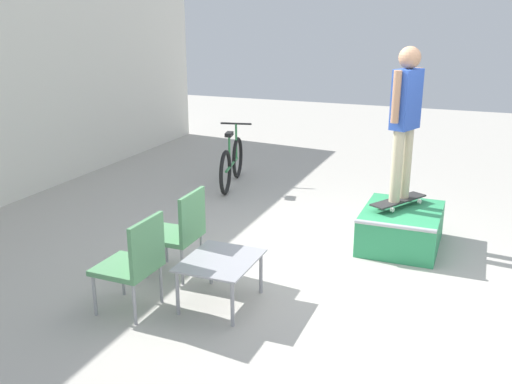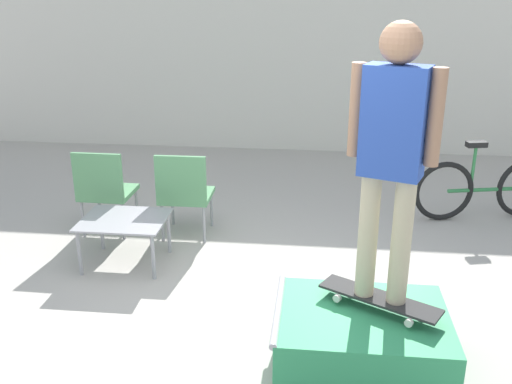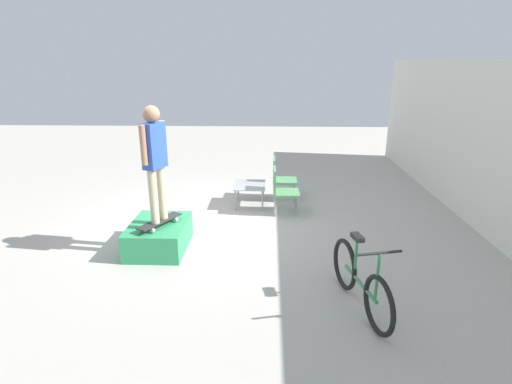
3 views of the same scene
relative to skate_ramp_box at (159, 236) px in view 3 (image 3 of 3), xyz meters
The scene contains 9 objects.
ground_plane 1.11m from the skate_ramp_box, 156.14° to the left, with size 24.00×24.00×0.00m, color #B7B2A8.
house_wall_back 5.86m from the skate_ramp_box, 99.98° to the left, with size 12.00×0.06×3.00m.
skate_ramp_box is the anchor object (origin of this frame).
skateboard_on_ramp 0.33m from the skate_ramp_box, 32.14° to the left, with size 0.83×0.59×0.07m.
person_skater 1.40m from the skate_ramp_box, 32.14° to the left, with size 0.54×0.32×1.80m.
coffee_table 2.56m from the skate_ramp_box, 146.86° to the left, with size 0.79×0.66×0.46m.
patio_chair_left 3.30m from the skate_ramp_box, 141.25° to the left, with size 0.53×0.53×0.94m.
patio_chair_right 2.69m from the skate_ramp_box, 129.63° to the left, with size 0.52×0.52×0.94m.
bicycle 3.34m from the skate_ramp_box, 62.00° to the left, with size 1.64×0.56×0.97m.
Camera 3 is at (6.93, 1.36, 2.96)m, focal length 28.00 mm.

